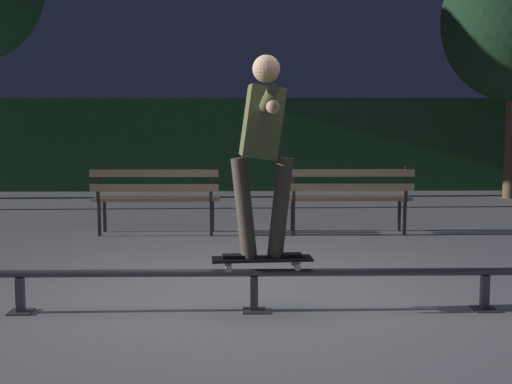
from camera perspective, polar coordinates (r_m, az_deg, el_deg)
ground_plane at (r=5.75m, az=-0.21°, el=-9.03°), size 90.00×90.00×0.00m
hedge_backdrop at (r=14.15m, az=-0.79°, el=4.03°), size 24.00×1.20×1.83m
grind_rail at (r=5.40m, az=-0.16°, el=-7.16°), size 4.28×0.18×0.34m
skateboard at (r=5.37m, az=0.51°, el=-5.62°), size 0.79×0.26×0.09m
skateboarder at (r=5.25m, az=0.55°, el=4.41°), size 0.63×1.41×1.56m
park_bench_leftmost at (r=8.78m, az=-8.30°, el=-0.10°), size 1.61×0.43×0.88m
park_bench_left_center at (r=8.81m, az=7.68°, el=-0.06°), size 1.61×0.43×0.88m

